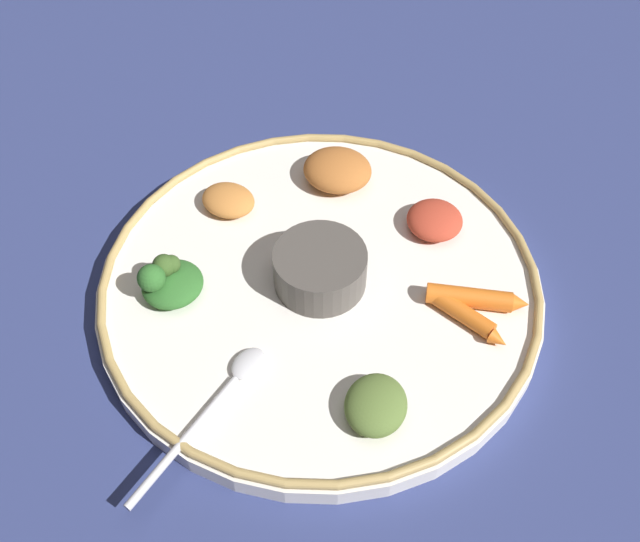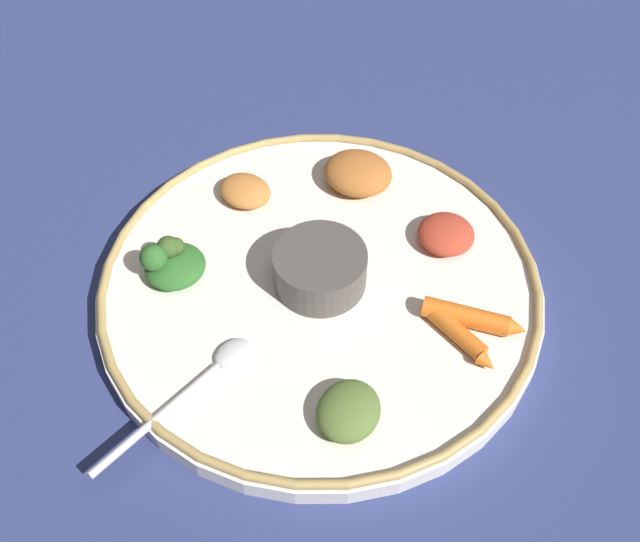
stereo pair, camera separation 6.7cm
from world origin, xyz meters
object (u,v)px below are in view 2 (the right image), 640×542
Objects in this scene: center_bowl at (320,267)px; spoon at (199,382)px; carrot_outer at (473,318)px; carrot_near_spoon at (461,340)px; greens_pile at (171,262)px.

center_bowl is 0.15m from spoon.
spoon is at bearing 75.44° from center_bowl.
center_bowl is 0.14m from carrot_outer.
carrot_near_spoon reaches higher than spoon.
spoon is (0.04, 0.14, -0.02)m from center_bowl.
carrot_near_spoon is at bearing -169.49° from greens_pile.
carrot_outer is at bearing -164.26° from greens_pile.
carrot_outer reaches higher than carrot_near_spoon.
center_bowl reaches higher than carrot_outer.
greens_pile is (0.09, -0.09, 0.01)m from spoon.
center_bowl is 0.14m from carrot_near_spoon.
carrot_outer is (-0.26, -0.07, -0.01)m from greens_pile.
center_bowl reaches higher than carrot_near_spoon.
carrot_near_spoon is at bearing 177.37° from center_bowl.
carrot_outer is (-0.18, -0.16, 0.01)m from spoon.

